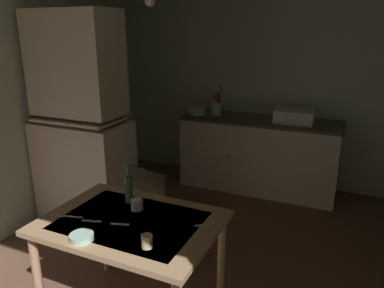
# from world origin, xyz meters

# --- Properties ---
(ground_plane) EXTENTS (5.12, 5.12, 0.00)m
(ground_plane) POSITION_xyz_m (0.00, 0.00, 0.00)
(ground_plane) COLOR brown
(wall_back) EXTENTS (3.58, 0.10, 2.50)m
(wall_back) POSITION_xyz_m (0.00, 2.11, 1.25)
(wall_back) COLOR beige
(wall_back) RESTS_ON ground
(wall_left) EXTENTS (0.10, 4.22, 2.50)m
(wall_left) POSITION_xyz_m (-1.79, 0.00, 1.25)
(wall_left) COLOR beige
(wall_left) RESTS_ON ground
(hutch_cabinet) EXTENTS (0.93, 0.53, 2.12)m
(hutch_cabinet) POSITION_xyz_m (-1.25, 0.23, 0.99)
(hutch_cabinet) COLOR beige
(hutch_cabinet) RESTS_ON ground
(counter_cabinet) EXTENTS (1.92, 0.64, 0.90)m
(counter_cabinet) POSITION_xyz_m (0.19, 1.74, 0.45)
(counter_cabinet) COLOR beige
(counter_cabinet) RESTS_ON ground
(sink_basin) EXTENTS (0.44, 0.34, 0.15)m
(sink_basin) POSITION_xyz_m (0.59, 1.74, 0.98)
(sink_basin) COLOR white
(sink_basin) RESTS_ON counter_cabinet
(hand_pump) EXTENTS (0.05, 0.27, 0.39)m
(hand_pump) POSITION_xyz_m (-0.37, 1.79, 1.07)
(hand_pump) COLOR maroon
(hand_pump) RESTS_ON counter_cabinet
(mixing_bowl_counter) EXTENTS (0.23, 0.23, 0.10)m
(mixing_bowl_counter) POSITION_xyz_m (-0.62, 1.69, 0.95)
(mixing_bowl_counter) COLOR #ADD1C1
(mixing_bowl_counter) RESTS_ON counter_cabinet
(stoneware_crock) EXTENTS (0.13, 0.13, 0.16)m
(stoneware_crock) POSITION_xyz_m (-0.39, 1.76, 0.98)
(stoneware_crock) COLOR beige
(stoneware_crock) RESTS_ON counter_cabinet
(dining_table) EXTENTS (1.14, 0.83, 0.76)m
(dining_table) POSITION_xyz_m (-0.04, -0.78, 0.66)
(dining_table) COLOR tan
(dining_table) RESTS_ON ground
(chair_far_side) EXTENTS (0.49, 0.49, 0.89)m
(chair_far_side) POSITION_xyz_m (-0.20, -0.13, 0.48)
(chair_far_side) COLOR #29251F
(chair_far_side) RESTS_ON ground
(serving_bowl_wide) EXTENTS (0.14, 0.14, 0.04)m
(serving_bowl_wide) POSITION_xyz_m (-0.18, -1.09, 0.78)
(serving_bowl_wide) COLOR #ADD1C1
(serving_bowl_wide) RESTS_ON dining_table
(teacup_mint) EXTENTS (0.08, 0.08, 0.08)m
(teacup_mint) POSITION_xyz_m (-0.08, -0.63, 0.79)
(teacup_mint) COLOR white
(teacup_mint) RESTS_ON dining_table
(mug_dark) EXTENTS (0.06, 0.06, 0.08)m
(mug_dark) POSITION_xyz_m (0.21, -1.01, 0.80)
(mug_dark) COLOR beige
(mug_dark) RESTS_ON dining_table
(glass_bottle) EXTENTS (0.06, 0.06, 0.27)m
(glass_bottle) POSITION_xyz_m (-0.20, -0.55, 0.87)
(glass_bottle) COLOR #4C7F56
(glass_bottle) RESTS_ON dining_table
(table_knife) EXTENTS (0.18, 0.06, 0.00)m
(table_knife) POSITION_xyz_m (-0.44, -0.90, 0.76)
(table_knife) COLOR silver
(table_knife) RESTS_ON dining_table
(teaspoon_near_bowl) EXTENTS (0.12, 0.05, 0.00)m
(teaspoon_near_bowl) POSITION_xyz_m (-0.08, -0.85, 0.76)
(teaspoon_near_bowl) COLOR beige
(teaspoon_near_bowl) RESTS_ON dining_table
(teaspoon_by_cup) EXTENTS (0.13, 0.05, 0.00)m
(teaspoon_by_cup) POSITION_xyz_m (-0.26, -0.89, 0.76)
(teaspoon_by_cup) COLOR beige
(teaspoon_by_cup) RESTS_ON dining_table
(serving_spoon) EXTENTS (0.12, 0.10, 0.00)m
(serving_spoon) POSITION_xyz_m (0.42, -0.64, 0.76)
(serving_spoon) COLOR beige
(serving_spoon) RESTS_ON dining_table
(pendant_bulb) EXTENTS (0.08, 0.08, 0.08)m
(pendant_bulb) POSITION_xyz_m (-0.30, 0.01, 2.14)
(pendant_bulb) COLOR #F9EFCC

